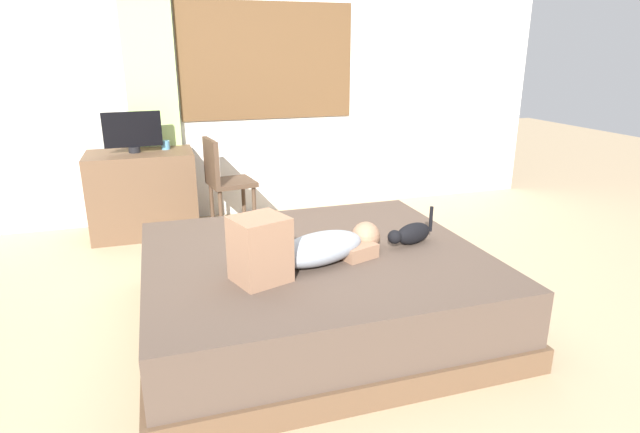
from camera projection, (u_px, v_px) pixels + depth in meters
name	position (u px, v px, depth m)	size (l,w,h in m)	color
ground_plane	(312.00, 319.00, 3.20)	(16.00, 16.00, 0.00)	tan
back_wall_with_window	(240.00, 65.00, 4.91)	(6.40, 0.14, 2.90)	silver
bed	(314.00, 288.00, 3.11)	(1.99, 1.78, 0.45)	brown
person_lying	(305.00, 247.00, 2.80)	(0.93, 0.52, 0.34)	#8C939E
cat	(411.00, 234.00, 3.15)	(0.35, 0.18, 0.21)	black
desk	(143.00, 193.00, 4.60)	(0.90, 0.56, 0.74)	brown
tv_monitor	(133.00, 131.00, 4.42)	(0.48, 0.10, 0.35)	black
cup	(166.00, 145.00, 4.61)	(0.07, 0.07, 0.08)	teal
chair_by_desk	(223.00, 178.00, 4.56)	(0.43, 0.43, 0.86)	#4C3828
curtain_left	(151.00, 79.00, 4.61)	(0.44, 0.06, 2.68)	#ADCC75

